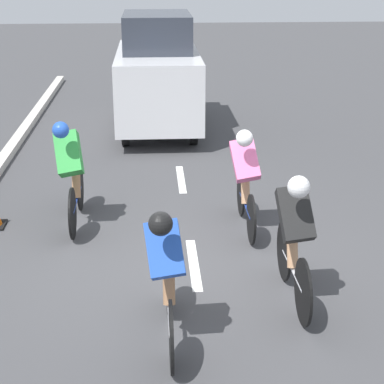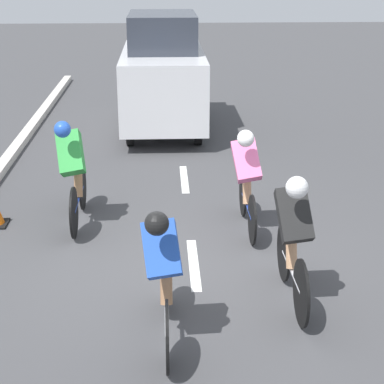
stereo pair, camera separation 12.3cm
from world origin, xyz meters
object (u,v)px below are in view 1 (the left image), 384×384
Objects in this scene: support_car at (158,74)px; cyclist_black at (295,235)px; cyclist_green at (71,170)px; cyclist_pink at (245,176)px; cyclist_blue at (166,272)px.

cyclist_black is at bearing 99.91° from support_car.
cyclist_pink is (-2.36, 0.33, -0.02)m from cyclist_green.
cyclist_blue is 0.99× the size of cyclist_green.
cyclist_green is 0.45× the size of support_car.
cyclist_blue is at bearing 67.00° from cyclist_pink.
support_car is at bearing -90.35° from cyclist_blue.
cyclist_pink is at bearing 171.93° from cyclist_green.
cyclist_black is 7.70m from support_car.
cyclist_blue is 1.04× the size of cyclist_pink.
cyclist_green is at bearing -41.83° from cyclist_black.
cyclist_blue is at bearing 89.65° from support_car.
cyclist_black is 0.43× the size of support_car.
cyclist_green reaches higher than cyclist_pink.
cyclist_green is (1.22, -3.01, 0.04)m from cyclist_blue.
support_car reaches higher than cyclist_green.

